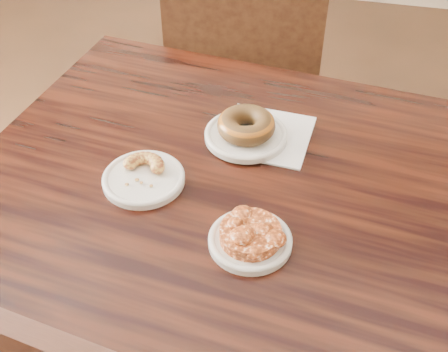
% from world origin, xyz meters
% --- Properties ---
extents(cafe_table, '(1.07, 1.07, 0.75)m').
position_xyz_m(cafe_table, '(0.01, -0.08, 0.38)').
color(cafe_table, black).
rests_on(cafe_table, floor).
extents(chair_far, '(0.54, 0.54, 0.90)m').
position_xyz_m(chair_far, '(-0.09, 0.81, 0.45)').
color(chair_far, black).
rests_on(chair_far, floor).
extents(napkin, '(0.19, 0.19, 0.00)m').
position_xyz_m(napkin, '(0.09, 0.12, 0.75)').
color(napkin, white).
rests_on(napkin, cafe_table).
extents(plate_donut, '(0.17, 0.17, 0.01)m').
position_xyz_m(plate_donut, '(0.05, 0.10, 0.76)').
color(plate_donut, white).
rests_on(plate_donut, napkin).
extents(plate_cruller, '(0.16, 0.16, 0.01)m').
position_xyz_m(plate_cruller, '(-0.12, -0.07, 0.76)').
color(plate_cruller, white).
rests_on(plate_cruller, cafe_table).
extents(plate_fritter, '(0.14, 0.14, 0.01)m').
position_xyz_m(plate_fritter, '(0.11, -0.18, 0.76)').
color(plate_fritter, silver).
rests_on(plate_fritter, cafe_table).
extents(glazed_donut, '(0.12, 0.12, 0.04)m').
position_xyz_m(glazed_donut, '(0.05, 0.10, 0.79)').
color(glazed_donut, '#945215').
rests_on(glazed_donut, plate_donut).
extents(apple_fritter, '(0.14, 0.14, 0.03)m').
position_xyz_m(apple_fritter, '(0.11, -0.18, 0.78)').
color(apple_fritter, '#491A07').
rests_on(apple_fritter, plate_fritter).
extents(cruller_fragment, '(0.09, 0.09, 0.03)m').
position_xyz_m(cruller_fragment, '(-0.12, -0.07, 0.77)').
color(cruller_fragment, maroon).
rests_on(cruller_fragment, plate_cruller).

